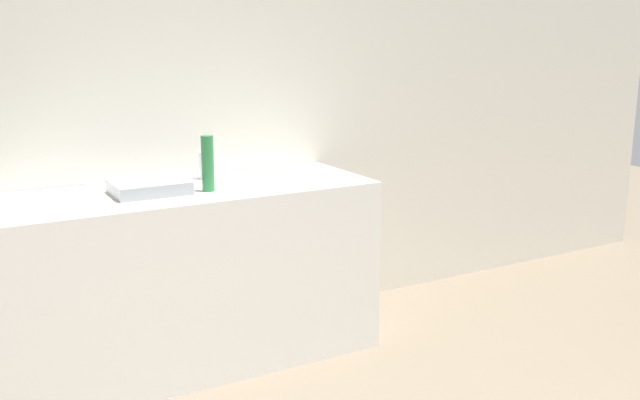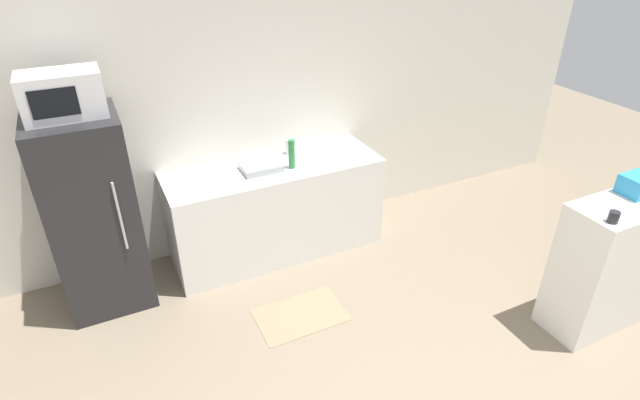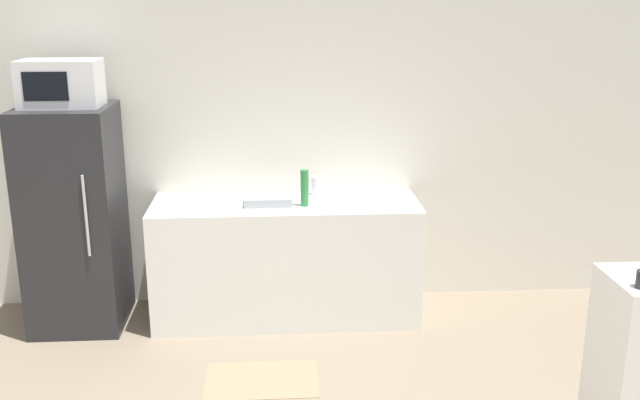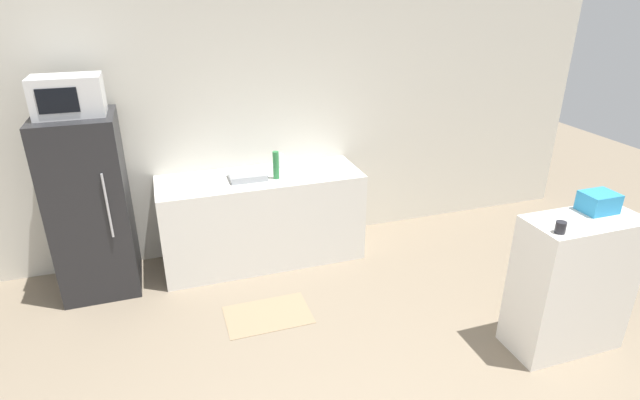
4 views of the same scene
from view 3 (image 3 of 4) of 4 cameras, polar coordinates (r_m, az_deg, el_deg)
name	(u,v)px [view 3 (image 3 of 4)]	position (r m, az deg, el deg)	size (l,w,h in m)	color
wall_back	(257,138)	(5.46, -5.03, 4.99)	(8.00, 0.06, 2.60)	silver
refrigerator	(74,219)	(5.39, -19.06, -1.42)	(0.64, 0.67, 1.61)	#232326
microwave	(61,83)	(5.20, -20.04, 8.76)	(0.53, 0.34, 0.32)	white
counter	(286,259)	(5.33, -2.72, -4.78)	(1.94, 0.67, 0.89)	silver
sink_basin	(268,199)	(5.16, -4.17, 0.06)	(0.34, 0.27, 0.06)	#9EA3A8
bottle_tall	(305,188)	(5.06, -1.24, 0.98)	(0.06, 0.06, 0.27)	#2D7F42
bottle_short	(316,186)	(5.36, -0.29, 1.16)	(0.08, 0.08, 0.14)	silver
kitchen_rug	(262,379)	(4.66, -4.70, -14.12)	(0.71, 0.46, 0.01)	#937A5B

